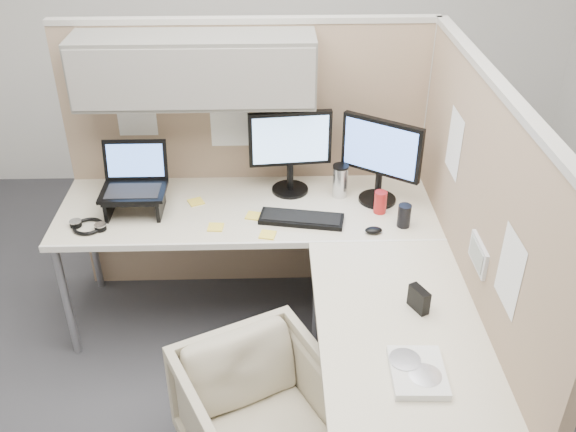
{
  "coord_description": "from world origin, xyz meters",
  "views": [
    {
      "loc": [
        0.02,
        -2.37,
        2.48
      ],
      "look_at": [
        0.1,
        0.25,
        0.85
      ],
      "focal_mm": 40.0,
      "sensor_mm": 36.0,
      "label": 1
    }
  ],
  "objects_px": {
    "monitor_left": "(290,146)",
    "desk": "(294,258)",
    "office_chair": "(259,410)",
    "keyboard": "(301,219)"
  },
  "relations": [
    {
      "from": "monitor_left",
      "to": "desk",
      "type": "bearing_deg",
      "value": -95.7
    },
    {
      "from": "desk",
      "to": "office_chair",
      "type": "relative_size",
      "value": 3.18
    },
    {
      "from": "desk",
      "to": "monitor_left",
      "type": "height_order",
      "value": "monitor_left"
    },
    {
      "from": "desk",
      "to": "monitor_left",
      "type": "relative_size",
      "value": 4.29
    },
    {
      "from": "monitor_left",
      "to": "keyboard",
      "type": "height_order",
      "value": "monitor_left"
    },
    {
      "from": "office_chair",
      "to": "keyboard",
      "type": "bearing_deg",
      "value": 49.79
    },
    {
      "from": "office_chair",
      "to": "keyboard",
      "type": "xyz_separation_m",
      "value": [
        0.22,
        0.86,
        0.43
      ]
    },
    {
      "from": "monitor_left",
      "to": "keyboard",
      "type": "xyz_separation_m",
      "value": [
        0.05,
        -0.31,
        -0.26
      ]
    },
    {
      "from": "monitor_left",
      "to": "keyboard",
      "type": "distance_m",
      "value": 0.41
    },
    {
      "from": "desk",
      "to": "keyboard",
      "type": "height_order",
      "value": "keyboard"
    }
  ]
}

